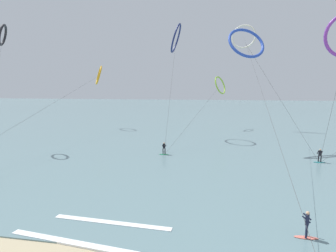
{
  "coord_description": "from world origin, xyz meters",
  "views": [
    {
      "loc": [
        5.36,
        -6.89,
        9.11
      ],
      "look_at": [
        0.0,
        22.04,
        5.09
      ],
      "focal_mm": 29.89,
      "sensor_mm": 36.0,
      "label": 1
    }
  ],
  "objects_px": {
    "surfer_coral": "(307,226)",
    "kite_navy": "(176,38)",
    "surfer_emerald": "(164,149)",
    "kite_ivory": "(244,37)",
    "kite_lime": "(220,85)",
    "kite_charcoal": "(3,35)",
    "kite_amber": "(99,75)",
    "surfer_teal": "(320,157)",
    "kite_cobalt": "(246,43)"
  },
  "relations": [
    {
      "from": "surfer_coral",
      "to": "surfer_teal",
      "type": "distance_m",
      "value": 20.04
    },
    {
      "from": "surfer_coral",
      "to": "kite_cobalt",
      "type": "height_order",
      "value": "kite_cobalt"
    },
    {
      "from": "surfer_coral",
      "to": "kite_lime",
      "type": "height_order",
      "value": "kite_lime"
    },
    {
      "from": "kite_ivory",
      "to": "kite_navy",
      "type": "bearing_deg",
      "value": -119.37
    },
    {
      "from": "kite_charcoal",
      "to": "kite_cobalt",
      "type": "bearing_deg",
      "value": 72.06
    },
    {
      "from": "surfer_teal",
      "to": "kite_navy",
      "type": "distance_m",
      "value": 30.88
    },
    {
      "from": "kite_amber",
      "to": "kite_lime",
      "type": "xyz_separation_m",
      "value": [
        27.12,
        3.22,
        -2.25
      ]
    },
    {
      "from": "surfer_teal",
      "to": "kite_ivory",
      "type": "height_order",
      "value": "kite_ivory"
    },
    {
      "from": "kite_ivory",
      "to": "surfer_emerald",
      "type": "bearing_deg",
      "value": -98.49
    },
    {
      "from": "surfer_coral",
      "to": "kite_lime",
      "type": "relative_size",
      "value": 0.06
    },
    {
      "from": "kite_charcoal",
      "to": "kite_ivory",
      "type": "bearing_deg",
      "value": 100.3
    },
    {
      "from": "surfer_coral",
      "to": "kite_amber",
      "type": "height_order",
      "value": "kite_amber"
    },
    {
      "from": "kite_navy",
      "to": "kite_ivory",
      "type": "height_order",
      "value": "kite_ivory"
    },
    {
      "from": "kite_ivory",
      "to": "kite_cobalt",
      "type": "bearing_deg",
      "value": -78.75
    },
    {
      "from": "kite_charcoal",
      "to": "kite_lime",
      "type": "bearing_deg",
      "value": 102.56
    },
    {
      "from": "kite_amber",
      "to": "kite_charcoal",
      "type": "height_order",
      "value": "kite_charcoal"
    },
    {
      "from": "surfer_coral",
      "to": "kite_navy",
      "type": "bearing_deg",
      "value": -136.33
    },
    {
      "from": "kite_lime",
      "to": "kite_navy",
      "type": "relative_size",
      "value": 1.42
    },
    {
      "from": "kite_charcoal",
      "to": "kite_cobalt",
      "type": "relative_size",
      "value": 1.02
    },
    {
      "from": "surfer_emerald",
      "to": "kite_cobalt",
      "type": "height_order",
      "value": "kite_cobalt"
    },
    {
      "from": "kite_navy",
      "to": "kite_ivory",
      "type": "xyz_separation_m",
      "value": [
        12.91,
        13.46,
        2.22
      ]
    },
    {
      "from": "surfer_emerald",
      "to": "surfer_teal",
      "type": "height_order",
      "value": "same"
    },
    {
      "from": "surfer_emerald",
      "to": "kite_ivory",
      "type": "xyz_separation_m",
      "value": [
        12.11,
        28.64,
        19.42
      ]
    },
    {
      "from": "surfer_teal",
      "to": "kite_lime",
      "type": "bearing_deg",
      "value": -29.32
    },
    {
      "from": "kite_cobalt",
      "to": "kite_ivory",
      "type": "xyz_separation_m",
      "value": [
        1.24,
        22.23,
        4.71
      ]
    },
    {
      "from": "surfer_emerald",
      "to": "kite_lime",
      "type": "xyz_separation_m",
      "value": [
        7.28,
        26.93,
        8.85
      ]
    },
    {
      "from": "kite_charcoal",
      "to": "kite_navy",
      "type": "relative_size",
      "value": 0.89
    },
    {
      "from": "kite_ivory",
      "to": "surfer_coral",
      "type": "bearing_deg",
      "value": -74.9
    },
    {
      "from": "surfer_emerald",
      "to": "kite_lime",
      "type": "bearing_deg",
      "value": 62.19
    },
    {
      "from": "surfer_coral",
      "to": "kite_charcoal",
      "type": "height_order",
      "value": "kite_charcoal"
    },
    {
      "from": "surfer_coral",
      "to": "surfer_teal",
      "type": "xyz_separation_m",
      "value": [
        6.79,
        18.85,
        0.0
      ]
    },
    {
      "from": "kite_lime",
      "to": "kite_ivory",
      "type": "height_order",
      "value": "kite_ivory"
    },
    {
      "from": "kite_amber",
      "to": "kite_navy",
      "type": "height_order",
      "value": "kite_navy"
    },
    {
      "from": "kite_amber",
      "to": "kite_ivory",
      "type": "height_order",
      "value": "kite_ivory"
    },
    {
      "from": "kite_cobalt",
      "to": "kite_lime",
      "type": "xyz_separation_m",
      "value": [
        -3.59,
        20.52,
        -5.86
      ]
    },
    {
      "from": "surfer_emerald",
      "to": "kite_charcoal",
      "type": "xyz_separation_m",
      "value": [
        -24.05,
        0.43,
        15.9
      ]
    },
    {
      "from": "surfer_coral",
      "to": "kite_ivory",
      "type": "bearing_deg",
      "value": -156.94
    },
    {
      "from": "surfer_teal",
      "to": "kite_ivory",
      "type": "relative_size",
      "value": 0.03
    },
    {
      "from": "kite_lime",
      "to": "kite_navy",
      "type": "distance_m",
      "value": 16.53
    },
    {
      "from": "kite_cobalt",
      "to": "kite_charcoal",
      "type": "bearing_deg",
      "value": 165.93
    },
    {
      "from": "surfer_teal",
      "to": "kite_cobalt",
      "type": "xyz_separation_m",
      "value": [
        -8.59,
        6.96,
        14.71
      ]
    },
    {
      "from": "kite_charcoal",
      "to": "kite_cobalt",
      "type": "distance_m",
      "value": 35.45
    },
    {
      "from": "surfer_emerald",
      "to": "kite_lime",
      "type": "relative_size",
      "value": 0.06
    },
    {
      "from": "kite_amber",
      "to": "surfer_coral",
      "type": "bearing_deg",
      "value": 8.61
    },
    {
      "from": "surfer_emerald",
      "to": "kite_navy",
      "type": "height_order",
      "value": "kite_navy"
    },
    {
      "from": "kite_cobalt",
      "to": "kite_ivory",
      "type": "relative_size",
      "value": 0.34
    },
    {
      "from": "surfer_coral",
      "to": "kite_amber",
      "type": "bearing_deg",
      "value": -120.6
    },
    {
      "from": "kite_lime",
      "to": "kite_ivory",
      "type": "distance_m",
      "value": 11.74
    },
    {
      "from": "surfer_emerald",
      "to": "kite_charcoal",
      "type": "distance_m",
      "value": 28.84
    },
    {
      "from": "surfer_coral",
      "to": "surfer_emerald",
      "type": "bearing_deg",
      "value": -124.46
    }
  ]
}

